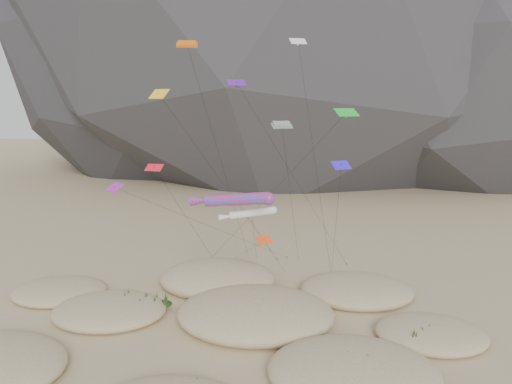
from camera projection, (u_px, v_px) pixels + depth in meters
ground at (226, 347)px, 46.12m from camera, size 500.00×500.00×0.00m
dunes at (217, 321)px, 49.92m from camera, size 51.85×38.51×3.63m
dune_grass at (236, 319)px, 49.97m from camera, size 43.63×29.50×1.54m
kite_stakes at (265, 262)px, 69.93m from camera, size 19.63×6.98×0.30m
rainbow_tube_kite at (234, 200)px, 50.61m from camera, size 9.65×16.05×13.57m
white_tube_kite at (249, 213)px, 52.78m from camera, size 6.18×17.71×11.32m
orange_parafoil at (188, 49)px, 54.43m from camera, size 6.42×14.80×28.95m
multi_parafoil at (282, 127)px, 56.30m from camera, size 3.42×12.83×20.22m
delta_kites at (236, 143)px, 54.31m from camera, size 28.84×18.76×29.27m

